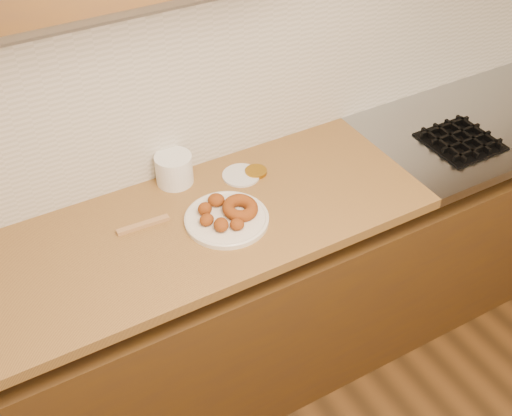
{
  "coord_description": "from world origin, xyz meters",
  "views": [
    {
      "loc": [
        -0.9,
        0.21,
        2.3
      ],
      "look_at": [
        -0.1,
        1.62,
        0.93
      ],
      "focal_mm": 45.0,
      "sensor_mm": 36.0,
      "label": 1
    }
  ],
  "objects": [
    {
      "name": "ring_donut",
      "position": [
        -0.15,
        1.64,
        0.94
      ],
      "size": [
        0.17,
        0.17,
        0.05
      ],
      "primitive_type": "torus",
      "rotation": [
        0.1,
        0.0,
        0.57
      ],
      "color": "brown",
      "rests_on": "donut_plate"
    },
    {
      "name": "stovetop",
      "position": [
        1.15,
        1.69,
        0.88
      ],
      "size": [
        1.3,
        0.62,
        0.04
      ],
      "primitive_type": "cube",
      "color": "#9EA0A5",
      "rests_on": "base_cabinet"
    },
    {
      "name": "backsplash",
      "position": [
        0.0,
        1.99,
        1.2
      ],
      "size": [
        3.6,
        0.02,
        0.6
      ],
      "primitive_type": "cube",
      "color": "beige",
      "rests_on": "wall_back"
    },
    {
      "name": "tub_lid",
      "position": [
        -0.04,
        1.84,
        0.9
      ],
      "size": [
        0.18,
        0.18,
        0.01
      ],
      "primitive_type": "cylinder",
      "rotation": [
        0.0,
        0.0,
        -0.38
      ],
      "color": "silver",
      "rests_on": "butcher_block"
    },
    {
      "name": "donut_plate",
      "position": [
        -0.2,
        1.64,
        0.91
      ],
      "size": [
        0.28,
        0.28,
        0.02
      ],
      "primitive_type": "cylinder",
      "color": "silver",
      "rests_on": "butcher_block"
    },
    {
      "name": "butcher_block",
      "position": [
        -0.65,
        1.69,
        0.88
      ],
      "size": [
        2.3,
        0.62,
        0.04
      ],
      "primitive_type": "cube",
      "color": "olive",
      "rests_on": "base_cabinet"
    },
    {
      "name": "base_cabinet",
      "position": [
        0.0,
        1.69,
        0.39
      ],
      "size": [
        3.6,
        0.6,
        0.77
      ],
      "primitive_type": "cube",
      "color": "#4C2F0F",
      "rests_on": "floor"
    },
    {
      "name": "brass_jar_lid",
      "position": [
        0.02,
        1.83,
        0.91
      ],
      "size": [
        0.09,
        0.09,
        0.01
      ],
      "primitive_type": "cylinder",
      "rotation": [
        0.0,
        0.0,
        -0.11
      ],
      "color": "#A5751B",
      "rests_on": "butcher_block"
    },
    {
      "name": "wall_back",
      "position": [
        0.0,
        2.0,
        1.35
      ],
      "size": [
        4.0,
        0.02,
        2.7
      ],
      "primitive_type": "cube",
      "color": "tan",
      "rests_on": "ground"
    },
    {
      "name": "plastic_tub",
      "position": [
        -0.26,
        1.92,
        0.95
      ],
      "size": [
        0.16,
        0.16,
        0.11
      ],
      "primitive_type": "cylinder",
      "rotation": [
        0.0,
        0.0,
        -0.21
      ],
      "color": "white",
      "rests_on": "butcher_block"
    },
    {
      "name": "fried_dough_chunks",
      "position": [
        -0.23,
        1.65,
        0.94
      ],
      "size": [
        0.14,
        0.21,
        0.05
      ],
      "color": "brown",
      "rests_on": "donut_plate"
    },
    {
      "name": "wooden_utensil",
      "position": [
        -0.45,
        1.76,
        0.91
      ],
      "size": [
        0.18,
        0.03,
        0.01
      ],
      "primitive_type": "cube",
      "rotation": [
        0.0,
        0.0,
        -0.05
      ],
      "color": "#A77849",
      "rests_on": "butcher_block"
    }
  ]
}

